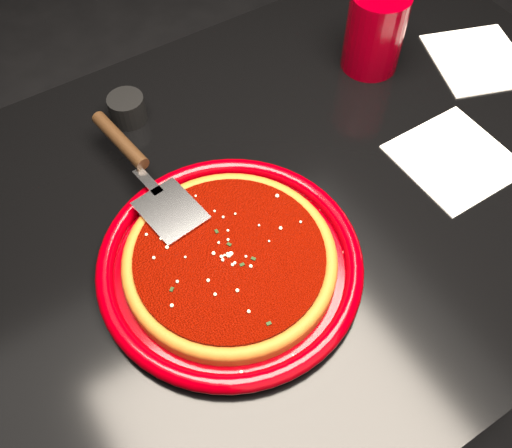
{
  "coord_description": "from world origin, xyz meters",
  "views": [
    {
      "loc": [
        -0.32,
        -0.41,
        1.41
      ],
      "look_at": [
        -0.08,
        -0.03,
        0.77
      ],
      "focal_mm": 40.0,
      "sensor_mm": 36.0,
      "label": 1
    }
  ],
  "objects_px": {
    "table": "(279,307)",
    "cup": "(375,32)",
    "plate": "(230,263)",
    "pizza_server": "(144,171)",
    "ramekin": "(127,109)"
  },
  "relations": [
    {
      "from": "table",
      "to": "cup",
      "type": "xyz_separation_m",
      "value": [
        0.28,
        0.16,
        0.44
      ]
    },
    {
      "from": "table",
      "to": "cup",
      "type": "relative_size",
      "value": 8.82
    },
    {
      "from": "plate",
      "to": "pizza_server",
      "type": "xyz_separation_m",
      "value": [
        -0.03,
        0.18,
        0.03
      ]
    },
    {
      "from": "plate",
      "to": "pizza_server",
      "type": "distance_m",
      "value": 0.18
    },
    {
      "from": "table",
      "to": "cup",
      "type": "bearing_deg",
      "value": 29.67
    },
    {
      "from": "plate",
      "to": "cup",
      "type": "distance_m",
      "value": 0.48
    },
    {
      "from": "cup",
      "to": "ramekin",
      "type": "relative_size",
      "value": 2.36
    },
    {
      "from": "table",
      "to": "plate",
      "type": "distance_m",
      "value": 0.42
    },
    {
      "from": "table",
      "to": "cup",
      "type": "distance_m",
      "value": 0.55
    },
    {
      "from": "table",
      "to": "ramekin",
      "type": "height_order",
      "value": "ramekin"
    },
    {
      "from": "cup",
      "to": "table",
      "type": "bearing_deg",
      "value": -150.33
    },
    {
      "from": "plate",
      "to": "pizza_server",
      "type": "relative_size",
      "value": 1.16
    },
    {
      "from": "table",
      "to": "plate",
      "type": "relative_size",
      "value": 3.39
    },
    {
      "from": "table",
      "to": "pizza_server",
      "type": "relative_size",
      "value": 3.94
    },
    {
      "from": "pizza_server",
      "to": "ramekin",
      "type": "relative_size",
      "value": 5.29
    }
  ]
}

